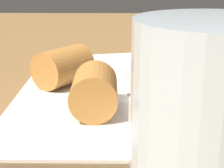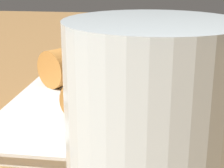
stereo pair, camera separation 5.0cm
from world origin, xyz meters
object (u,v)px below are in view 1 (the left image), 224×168
(dipping_bowl_near, at_px, (160,78))
(napkin, at_px, (119,63))
(serving_plate, at_px, (112,106))
(dipping_bowl_far, at_px, (174,112))
(drinking_glass, at_px, (210,162))

(dipping_bowl_near, xyz_separation_m, napkin, (-0.18, -0.05, -0.03))
(serving_plate, relative_size, dipping_bowl_far, 3.22)
(dipping_bowl_far, bearing_deg, napkin, -170.00)
(dipping_bowl_near, xyz_separation_m, dipping_bowl_far, (0.11, 0.00, 0.00))
(dipping_bowl_near, bearing_deg, dipping_bowl_far, 1.05)
(serving_plate, distance_m, napkin, 0.21)
(serving_plate, height_order, drinking_glass, drinking_glass)
(serving_plate, distance_m, drinking_glass, 0.25)
(napkin, bearing_deg, dipping_bowl_near, 15.35)
(serving_plate, xyz_separation_m, napkin, (-0.21, 0.01, -0.00))
(dipping_bowl_near, height_order, drinking_glass, drinking_glass)
(serving_plate, distance_m, dipping_bowl_far, 0.10)
(serving_plate, bearing_deg, drinking_glass, 12.27)
(dipping_bowl_near, height_order, dipping_bowl_far, same)
(dipping_bowl_near, bearing_deg, drinking_glass, -1.28)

